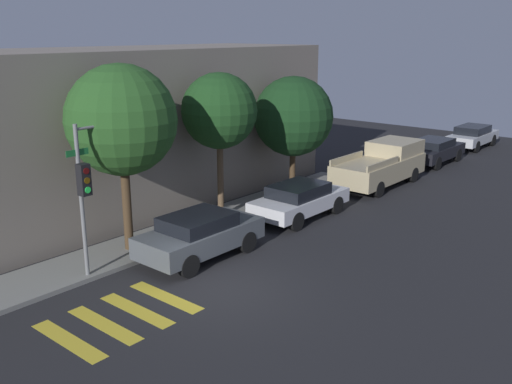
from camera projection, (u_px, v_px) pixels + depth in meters
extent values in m
plane|color=black|center=(220.00, 289.00, 16.07)|extent=(60.00, 60.00, 0.00)
cube|color=slate|center=(126.00, 251.00, 18.71)|extent=(26.00, 2.15, 0.14)
cube|color=slate|center=(44.00, 141.00, 20.65)|extent=(26.00, 6.00, 6.38)
cube|color=gold|center=(68.00, 341.00, 13.40)|extent=(0.45, 2.60, 0.00)
cube|color=gold|center=(104.00, 325.00, 14.14)|extent=(0.45, 2.60, 0.00)
cube|color=gold|center=(136.00, 310.00, 14.87)|extent=(0.45, 2.60, 0.00)
cube|color=gold|center=(166.00, 297.00, 15.60)|extent=(0.45, 2.60, 0.00)
cylinder|color=slate|center=(82.00, 204.00, 16.13)|extent=(0.12, 0.12, 4.58)
cube|color=black|center=(84.00, 180.00, 15.79)|extent=(0.30, 0.30, 0.90)
cylinder|color=#4C0C0C|center=(86.00, 171.00, 15.62)|extent=(0.18, 0.02, 0.18)
cylinder|color=#593D0A|center=(87.00, 181.00, 15.69)|extent=(0.18, 0.02, 0.18)
cylinder|color=#26E54C|center=(88.00, 190.00, 15.77)|extent=(0.18, 0.02, 0.18)
cube|color=#19662D|center=(77.00, 152.00, 15.72)|extent=(0.70, 0.02, 0.18)
cylinder|color=slate|center=(106.00, 125.00, 16.28)|extent=(2.00, 0.08, 0.08)
sphere|color=#F9E5B2|center=(134.00, 124.00, 17.04)|extent=(0.36, 0.36, 0.36)
cube|color=#4C5156|center=(200.00, 237.00, 18.15)|extent=(4.21, 1.85, 0.68)
cube|color=black|center=(198.00, 221.00, 17.92)|extent=(2.19, 1.62, 0.43)
cylinder|color=black|center=(211.00, 231.00, 19.71)|extent=(0.72, 0.22, 0.72)
cylinder|color=black|center=(247.00, 242.00, 18.67)|extent=(0.72, 0.22, 0.72)
cylinder|color=black|center=(152.00, 252.00, 17.80)|extent=(0.72, 0.22, 0.72)
cylinder|color=black|center=(189.00, 266.00, 16.76)|extent=(0.72, 0.22, 0.72)
cube|color=silver|center=(300.00, 202.00, 22.10)|extent=(4.33, 1.82, 0.55)
cube|color=black|center=(298.00, 190.00, 21.88)|extent=(2.25, 1.60, 0.45)
cylinder|color=black|center=(303.00, 197.00, 23.67)|extent=(0.72, 0.22, 0.72)
cylinder|color=black|center=(336.00, 205.00, 22.64)|extent=(0.72, 0.22, 0.72)
cylinder|color=black|center=(261.00, 213.00, 21.70)|extent=(0.72, 0.22, 0.72)
cylinder|color=black|center=(296.00, 221.00, 20.68)|extent=(0.72, 0.22, 0.72)
cube|color=tan|center=(379.00, 169.00, 26.62)|extent=(5.51, 2.09, 0.92)
cube|color=tan|center=(395.00, 147.00, 27.51)|extent=(2.48, 1.92, 0.66)
cube|color=tan|center=(347.00, 158.00, 26.02)|extent=(2.75, 0.08, 0.28)
cube|color=tan|center=(383.00, 164.00, 24.87)|extent=(2.75, 0.08, 0.28)
cylinder|color=black|center=(378.00, 169.00, 28.59)|extent=(0.72, 0.22, 0.72)
cylinder|color=black|center=(413.00, 175.00, 27.40)|extent=(0.72, 0.22, 0.72)
cylinder|color=black|center=(341.00, 182.00, 26.09)|extent=(0.72, 0.22, 0.72)
cylinder|color=black|center=(379.00, 189.00, 24.90)|extent=(0.72, 0.22, 0.72)
cube|color=black|center=(433.00, 152.00, 31.17)|extent=(4.44, 1.83, 0.60)
cube|color=black|center=(433.00, 143.00, 30.95)|extent=(2.31, 1.61, 0.41)
cylinder|color=black|center=(429.00, 151.00, 32.78)|extent=(0.72, 0.22, 0.72)
cylinder|color=black|center=(457.00, 155.00, 31.75)|extent=(0.72, 0.22, 0.72)
cylinder|color=black|center=(408.00, 159.00, 30.76)|extent=(0.72, 0.22, 0.72)
cylinder|color=black|center=(437.00, 163.00, 29.73)|extent=(0.72, 0.22, 0.72)
cube|color=#B7BABF|center=(473.00, 137.00, 35.46)|extent=(4.55, 1.72, 0.56)
cube|color=black|center=(473.00, 130.00, 35.24)|extent=(2.37, 1.51, 0.46)
cylinder|color=black|center=(468.00, 137.00, 37.05)|extent=(0.72, 0.22, 0.72)
cylinder|color=black|center=(492.00, 140.00, 36.09)|extent=(0.72, 0.22, 0.72)
cylinder|color=black|center=(451.00, 144.00, 34.98)|extent=(0.72, 0.22, 0.72)
cylinder|color=black|center=(476.00, 147.00, 34.02)|extent=(0.72, 0.22, 0.72)
cylinder|color=#42301E|center=(127.00, 208.00, 18.35)|extent=(0.29, 0.29, 3.08)
sphere|color=#234C1E|center=(121.00, 120.00, 17.58)|extent=(3.47, 3.47, 3.47)
cylinder|color=brown|center=(221.00, 180.00, 21.53)|extent=(0.24, 0.24, 3.16)
sphere|color=#193D19|center=(219.00, 111.00, 20.81)|extent=(2.80, 2.80, 2.80)
cylinder|color=#42301E|center=(292.00, 171.00, 24.98)|extent=(0.26, 0.26, 2.23)
sphere|color=#143316|center=(293.00, 116.00, 24.33)|extent=(3.41, 3.41, 3.41)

